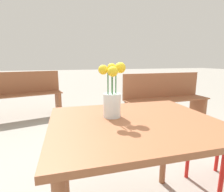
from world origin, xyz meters
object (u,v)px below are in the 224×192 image
flower_vase (112,97)px  bench_near (165,98)px  table_front (134,137)px  bench_middle (6,93)px

flower_vase → bench_near: size_ratio=0.23×
flower_vase → table_front: bearing=-41.7°
flower_vase → bench_near: (1.37, 1.47, -0.39)m
table_front → flower_vase: 0.26m
table_front → bench_middle: size_ratio=0.50×
table_front → flower_vase: (-0.10, 0.09, 0.22)m
table_front → bench_middle: bearing=116.1°
bench_near → bench_middle: 2.78m
table_front → bench_middle: 2.95m
table_front → bench_near: bench_near is taller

